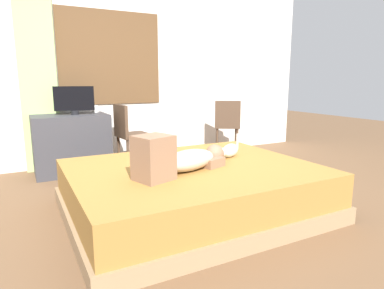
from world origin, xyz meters
The scene contains 11 objects.
ground_plane centered at (0.00, 0.00, 0.00)m, with size 16.00×16.00×0.00m, color brown.
back_wall_with_window centered at (0.00, 2.29, 1.45)m, with size 6.40×0.14×2.90m.
bed centered at (0.01, 0.03, 0.21)m, with size 2.13×1.72×0.42m.
person_lying centered at (-0.17, -0.10, 0.54)m, with size 0.93×0.51×0.34m.
cat centered at (0.48, 0.16, 0.49)m, with size 0.33×0.22×0.21m.
desk centered at (-0.73, 1.90, 0.37)m, with size 0.90×0.56×0.74m.
tv_monitor centered at (-0.67, 1.90, 0.92)m, with size 0.48×0.10×0.35m.
cup centered at (-0.38, 2.06, 0.79)m, with size 0.08×0.08×0.09m, color white.
chair_by_desk centered at (-0.06, 1.66, 0.51)m, with size 0.42×0.42×0.86m.
chair_spare centered at (1.54, 1.77, 0.51)m, with size 0.52×0.52×0.86m.
curtain_left centered at (-1.04, 2.18, 1.21)m, with size 0.44×0.06×2.41m, color #ADCC75.
Camera 1 is at (-1.32, -2.48, 1.17)m, focal length 31.21 mm.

